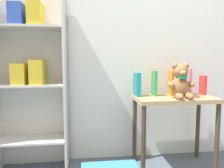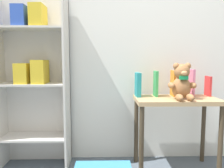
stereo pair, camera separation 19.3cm
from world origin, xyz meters
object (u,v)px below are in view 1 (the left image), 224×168
object	(u,v)px
book_standing_pink	(187,82)
book_standing_red	(203,85)
book_standing_teal	(137,84)
teddy_bear	(181,82)
display_table	(174,109)
bookshelf_side	(31,73)
book_standing_orange	(170,83)
book_standing_green	(154,83)

from	to	relation	value
book_standing_pink	book_standing_red	xyz separation A→B (m)	(0.16, 0.01, -0.03)
book_standing_teal	teddy_bear	bearing A→B (deg)	-25.04
display_table	book_standing_red	distance (m)	0.40
bookshelf_side	book_standing_pink	xyz separation A→B (m)	(1.44, -0.04, -0.09)
book_standing_orange	book_standing_pink	xyz separation A→B (m)	(0.16, -0.00, 0.01)
display_table	book_standing_green	size ratio (longest dim) A/B	3.09
display_table	book_standing_green	xyz separation A→B (m)	(-0.16, 0.09, 0.23)
book_standing_orange	book_standing_pink	bearing A→B (deg)	-0.98
book_standing_orange	teddy_bear	bearing A→B (deg)	-81.40
display_table	book_standing_teal	bearing A→B (deg)	165.18
book_standing_orange	book_standing_red	distance (m)	0.33
bookshelf_side	display_table	xyz separation A→B (m)	(1.28, -0.14, -0.32)
book_standing_green	book_standing_orange	distance (m)	0.16
bookshelf_side	book_standing_teal	xyz separation A→B (m)	(0.95, -0.06, -0.10)
teddy_bear	book_standing_pink	xyz separation A→B (m)	(0.14, 0.16, -0.02)
display_table	book_standing_orange	world-z (taller)	book_standing_orange
book_standing_teal	book_standing_green	world-z (taller)	book_standing_green
teddy_bear	book_standing_orange	world-z (taller)	teddy_bear
book_standing_green	display_table	bearing A→B (deg)	-28.27
bookshelf_side	book_standing_red	bearing A→B (deg)	-1.29
book_standing_teal	book_standing_red	xyz separation A→B (m)	(0.65, 0.02, -0.02)
book_standing_teal	book_standing_green	size ratio (longest dim) A/B	0.93
teddy_bear	book_standing_green	bearing A→B (deg)	141.00
teddy_bear	book_standing_teal	xyz separation A→B (m)	(-0.35, 0.15, -0.03)
bookshelf_side	book_standing_red	xyz separation A→B (m)	(1.60, -0.04, -0.12)
teddy_bear	bookshelf_side	bearing A→B (deg)	171.05
bookshelf_side	book_standing_red	distance (m)	1.61
bookshelf_side	book_standing_orange	xyz separation A→B (m)	(1.28, -0.04, -0.09)
book_standing_red	teddy_bear	bearing A→B (deg)	-149.85
book_standing_teal	book_standing_pink	bearing A→B (deg)	-0.45
book_standing_teal	book_standing_red	bearing A→B (deg)	-0.31
display_table	book_standing_teal	world-z (taller)	book_standing_teal
display_table	book_standing_red	size ratio (longest dim) A/B	3.93
teddy_bear	book_standing_pink	world-z (taller)	teddy_bear
display_table	book_standing_pink	size ratio (longest dim) A/B	2.90
book_standing_orange	bookshelf_side	bearing A→B (deg)	178.73
teddy_bear	book_standing_teal	world-z (taller)	teddy_bear
book_standing_pink	book_standing_red	distance (m)	0.17
teddy_bear	book_standing_red	bearing A→B (deg)	29.14
book_standing_teal	book_standing_pink	distance (m)	0.49
bookshelf_side	book_standing_pink	world-z (taller)	bookshelf_side
teddy_bear	book_standing_red	xyz separation A→B (m)	(0.30, 0.17, -0.05)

